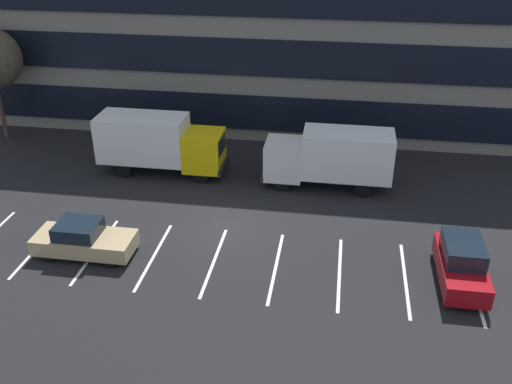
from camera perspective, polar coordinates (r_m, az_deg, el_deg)
ground_plane at (r=28.15m, az=-2.91°, el=-3.53°), size 120.00×120.00×0.00m
office_building at (r=42.38m, az=1.94°, el=17.79°), size 38.80×13.97×14.40m
lot_markings at (r=25.70m, az=-4.26°, el=-6.97°), size 22.54×5.40×0.01m
box_truck_white at (r=31.44m, az=7.53°, el=3.61°), size 7.08×2.34×3.28m
box_truck_yellow at (r=33.32m, az=-9.76°, el=5.01°), size 7.35×2.43×3.41m
sedan_tan at (r=26.89m, az=-16.96°, el=-4.59°), size 4.51×1.89×1.62m
suv_maroon at (r=25.42m, az=19.95°, el=-6.76°), size 1.78×4.21×1.90m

